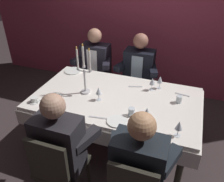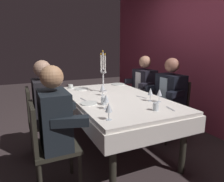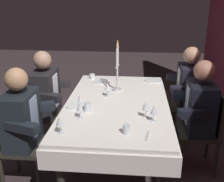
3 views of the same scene
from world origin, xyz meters
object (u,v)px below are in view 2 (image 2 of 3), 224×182
at_px(water_tumbler_0, 104,101).
at_px(seated_diner_3, 54,119).
at_px(dinner_plate_2, 89,103).
at_px(seated_diner_2, 171,92).
at_px(dinner_plate_1, 82,89).
at_px(wine_glass_1, 150,92).
at_px(seated_diner_1, 44,101).
at_px(dining_table, 115,106).
at_px(wine_glass_2, 159,93).
at_px(wine_glass_4, 106,99).
at_px(water_tumbler_1, 156,107).
at_px(wine_glass_0, 109,108).
at_px(wine_glass_3, 103,87).
at_px(seated_diner_0, 145,84).
at_px(candelabra, 103,75).
at_px(coffee_cup_0, 71,87).
at_px(dinner_plate_0, 118,84).

relative_size(water_tumbler_0, seated_diner_3, 0.07).
relative_size(dinner_plate_2, seated_diner_2, 0.17).
distance_m(dinner_plate_1, wine_glass_1, 1.18).
distance_m(water_tumbler_0, seated_diner_1, 0.79).
bearing_deg(dining_table, wine_glass_2, 40.54).
relative_size(wine_glass_4, water_tumbler_0, 1.81).
distance_m(dinner_plate_1, dinner_plate_2, 0.84).
bearing_deg(water_tumbler_1, wine_glass_0, -85.28).
distance_m(dinner_plate_2, water_tumbler_1, 0.77).
relative_size(wine_glass_2, wine_glass_4, 1.00).
bearing_deg(wine_glass_0, wine_glass_4, 160.73).
bearing_deg(wine_glass_3, water_tumbler_1, 16.19).
bearing_deg(seated_diner_0, dinner_plate_2, -58.91).
xyz_separation_m(dinner_plate_2, seated_diner_0, (-0.79, 1.31, -0.01)).
bearing_deg(seated_diner_0, seated_diner_2, 0.00).
bearing_deg(dining_table, wine_glass_1, 40.13).
distance_m(wine_glass_0, water_tumbler_1, 0.57).
bearing_deg(seated_diner_0, wine_glass_2, -25.50).
height_order(wine_glass_0, water_tumbler_0, wine_glass_0).
bearing_deg(seated_diner_2, candelabra, -115.42).
relative_size(wine_glass_2, coffee_cup_0, 1.24).
height_order(candelabra, dinner_plate_0, candelabra).
distance_m(dinner_plate_2, seated_diner_0, 1.53).
relative_size(wine_glass_4, seated_diner_3, 0.13).
relative_size(wine_glass_1, seated_diner_3, 0.13).
bearing_deg(water_tumbler_1, dinner_plate_1, -163.69).
xyz_separation_m(dinner_plate_0, wine_glass_3, (0.62, -0.55, 0.11)).
height_order(wine_glass_2, wine_glass_4, same).
bearing_deg(wine_glass_1, coffee_cup_0, -149.17).
xyz_separation_m(dining_table, dinner_plate_1, (-0.67, -0.27, 0.13)).
bearing_deg(wine_glass_0, wine_glass_3, 160.97).
xyz_separation_m(dinner_plate_1, wine_glass_0, (1.41, -0.16, 0.11)).
bearing_deg(seated_diner_2, wine_glass_3, -102.32).
bearing_deg(seated_diner_1, wine_glass_0, 25.02).
bearing_deg(water_tumbler_0, water_tumbler_1, 43.45).
relative_size(dinner_plate_1, wine_glass_4, 1.33).
bearing_deg(seated_diner_0, water_tumbler_1, -29.60).
bearing_deg(coffee_cup_0, seated_diner_3, -20.18).
distance_m(dinner_plate_1, wine_glass_4, 1.11).
relative_size(wine_glass_4, coffee_cup_0, 1.24).
xyz_separation_m(candelabra, dinner_plate_1, (-0.30, -0.25, -0.25)).
bearing_deg(dinner_plate_0, wine_glass_4, -31.76).
bearing_deg(wine_glass_3, wine_glass_0, -19.03).
distance_m(dining_table, wine_glass_3, 0.31).
height_order(dining_table, water_tumbler_0, water_tumbler_0).
relative_size(dinner_plate_0, wine_glass_0, 1.45).
bearing_deg(wine_glass_0, coffee_cup_0, 178.96).
bearing_deg(wine_glass_0, seated_diner_2, 117.54).
height_order(wine_glass_0, seated_diner_2, seated_diner_2).
bearing_deg(wine_glass_2, wine_glass_4, -90.83).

